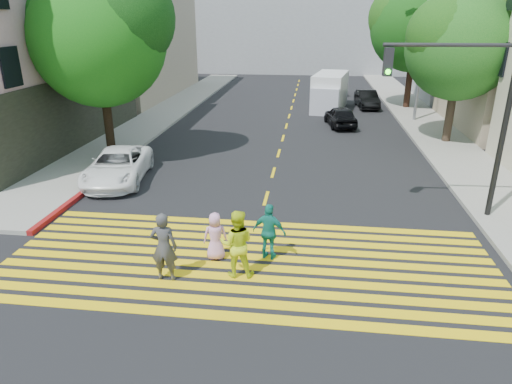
% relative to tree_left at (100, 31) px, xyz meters
% --- Properties ---
extents(ground, '(120.00, 120.00, 0.00)m').
position_rel_tree_left_xyz_m(ground, '(7.72, -10.22, -5.70)').
color(ground, black).
extents(sidewalk_left, '(3.00, 40.00, 0.15)m').
position_rel_tree_left_xyz_m(sidewalk_left, '(-0.78, 11.78, -5.63)').
color(sidewalk_left, gray).
rests_on(sidewalk_left, ground).
extents(sidewalk_right, '(3.00, 60.00, 0.15)m').
position_rel_tree_left_xyz_m(sidewalk_right, '(16.22, 4.78, -5.63)').
color(sidewalk_right, gray).
rests_on(sidewalk_right, ground).
extents(curb_red, '(0.20, 8.00, 0.16)m').
position_rel_tree_left_xyz_m(curb_red, '(0.82, -4.22, -5.62)').
color(curb_red, maroon).
rests_on(curb_red, ground).
extents(crosswalk, '(13.40, 5.30, 0.01)m').
position_rel_tree_left_xyz_m(crosswalk, '(7.72, -8.95, -5.70)').
color(crosswalk, yellow).
rests_on(crosswalk, ground).
extents(lane_line, '(0.12, 34.40, 0.01)m').
position_rel_tree_left_xyz_m(lane_line, '(7.72, 12.28, -5.70)').
color(lane_line, yellow).
rests_on(lane_line, ground).
extents(building_left_tan, '(12.00, 16.00, 10.00)m').
position_rel_tree_left_xyz_m(building_left_tan, '(-8.28, 17.78, -0.70)').
color(building_left_tan, tan).
rests_on(building_left_tan, ground).
extents(building_right_grey, '(10.00, 10.00, 10.00)m').
position_rel_tree_left_xyz_m(building_right_grey, '(22.72, 19.78, -0.70)').
color(building_right_grey, gray).
rests_on(building_right_grey, ground).
extents(backdrop_block, '(30.00, 8.00, 12.00)m').
position_rel_tree_left_xyz_m(backdrop_block, '(7.72, 37.78, 0.30)').
color(backdrop_block, gray).
rests_on(backdrop_block, ground).
extents(tree_left, '(7.20, 6.83, 8.46)m').
position_rel_tree_left_xyz_m(tree_left, '(0.00, 0.00, 0.00)').
color(tree_left, black).
rests_on(tree_left, ground).
extents(tree_right_near, '(6.44, 6.24, 7.72)m').
position_rel_tree_left_xyz_m(tree_right_near, '(16.42, 4.78, -0.48)').
color(tree_right_near, '#302718').
rests_on(tree_right_near, ground).
extents(tree_right_far, '(7.88, 7.57, 8.84)m').
position_rel_tree_left_xyz_m(tree_right_far, '(16.09, 14.42, 0.26)').
color(tree_right_far, black).
rests_on(tree_right_far, ground).
extents(pedestrian_man, '(0.69, 0.46, 1.84)m').
position_rel_tree_left_xyz_m(pedestrian_man, '(5.75, -10.07, -4.78)').
color(pedestrian_man, '#3F3E40').
rests_on(pedestrian_man, ground).
extents(pedestrian_woman, '(0.95, 0.77, 1.82)m').
position_rel_tree_left_xyz_m(pedestrian_woman, '(7.53, -9.65, -4.79)').
color(pedestrian_woman, '#D2E91B').
rests_on(pedestrian_woman, ground).
extents(pedestrian_child, '(0.74, 0.57, 1.36)m').
position_rel_tree_left_xyz_m(pedestrian_child, '(6.80, -8.85, -5.02)').
color(pedestrian_child, '#E49DCF').
rests_on(pedestrian_child, ground).
extents(pedestrian_extra, '(1.02, 0.61, 1.62)m').
position_rel_tree_left_xyz_m(pedestrian_extra, '(8.27, -8.67, -4.89)').
color(pedestrian_extra, '#178377').
rests_on(pedestrian_extra, ground).
extents(white_sedan, '(2.79, 4.89, 1.29)m').
position_rel_tree_left_xyz_m(white_sedan, '(1.54, -3.07, -5.06)').
color(white_sedan, white).
rests_on(white_sedan, ground).
extents(dark_car_near, '(2.08, 3.86, 1.25)m').
position_rel_tree_left_xyz_m(dark_car_near, '(10.98, 8.09, -5.08)').
color(dark_car_near, black).
rests_on(dark_car_near, ground).
extents(silver_car, '(2.02, 4.44, 1.26)m').
position_rel_tree_left_xyz_m(silver_car, '(11.05, 20.91, -5.07)').
color(silver_car, '#949BA1').
rests_on(silver_car, ground).
extents(dark_car_parked, '(1.62, 3.87, 1.25)m').
position_rel_tree_left_xyz_m(dark_car_parked, '(13.19, 14.53, -5.08)').
color(dark_car_parked, black).
rests_on(dark_car_parked, ground).
extents(white_van, '(2.82, 5.60, 2.52)m').
position_rel_tree_left_xyz_m(white_van, '(10.41, 13.47, -4.50)').
color(white_van, white).
rests_on(white_van, ground).
extents(traffic_signal, '(4.04, 0.50, 5.92)m').
position_rel_tree_left_xyz_m(traffic_signal, '(14.13, -5.15, -1.87)').
color(traffic_signal, black).
rests_on(traffic_signal, ground).
extents(street_lamp, '(2.24, 0.31, 9.91)m').
position_rel_tree_left_xyz_m(street_lamp, '(15.51, 9.98, -0.01)').
color(street_lamp, gray).
rests_on(street_lamp, ground).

